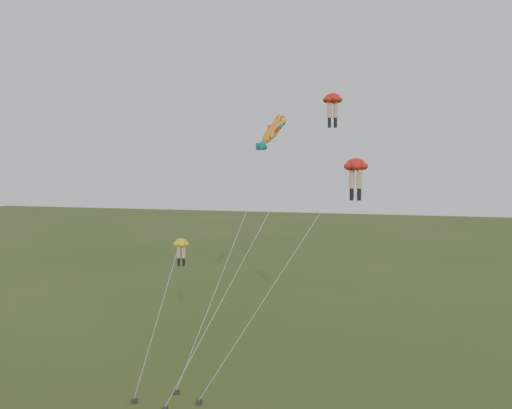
% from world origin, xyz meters
% --- Properties ---
extents(ground, '(300.00, 300.00, 0.00)m').
position_xyz_m(ground, '(0.00, 0.00, 0.00)').
color(ground, '#324719').
rests_on(ground, ground).
extents(legs_kite_red_high, '(7.64, 15.24, 19.05)m').
position_xyz_m(legs_kite_red_high, '(5.69, 11.27, 18.19)').
color(legs_kite_red_high, red).
rests_on(legs_kite_red_high, ground).
extents(legs_kite_red_mid, '(8.91, 6.23, 14.10)m').
position_xyz_m(legs_kite_red_mid, '(8.54, 4.11, 13.35)').
color(legs_kite_red_mid, red).
rests_on(legs_kite_red_mid, ground).
extents(legs_kite_yellow, '(2.25, 3.95, 9.21)m').
position_xyz_m(legs_kite_yellow, '(-1.52, 0.92, 8.48)').
color(legs_kite_yellow, yellow).
rests_on(legs_kite_yellow, ground).
extents(fish_kite, '(4.64, 10.12, 17.58)m').
position_xyz_m(fish_kite, '(2.18, 8.36, 16.14)').
color(fish_kite, yellow).
rests_on(fish_kite, ground).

